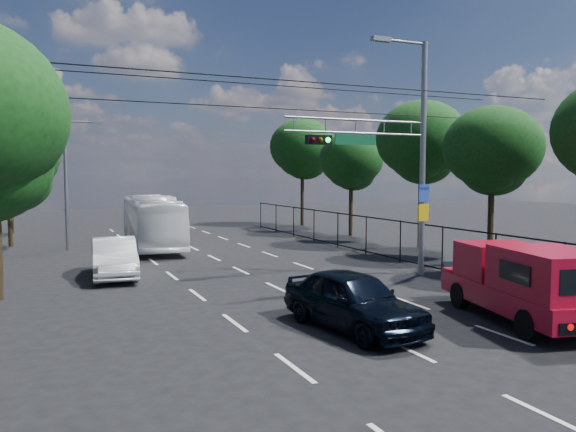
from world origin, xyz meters
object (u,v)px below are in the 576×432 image
red_pickup (524,281)px  white_van (115,258)px  navy_hatchback (353,300)px  white_bus (152,221)px  signal_mast (398,147)px

red_pickup → white_van: 15.39m
red_pickup → navy_hatchback: size_ratio=1.32×
navy_hatchback → white_van: size_ratio=0.98×
navy_hatchback → white_bus: bearing=87.6°
red_pickup → signal_mast: bearing=84.1°
white_bus → white_van: 9.37m
signal_mast → navy_hatchback: (-5.57, -5.91, -4.44)m
red_pickup → navy_hatchback: bearing=165.0°
red_pickup → white_van: red_pickup is taller
signal_mast → white_bus: size_ratio=0.90×
red_pickup → white_van: (-9.71, 11.93, -0.39)m
white_bus → white_van: bearing=-105.6°
signal_mast → white_van: (-10.45, 4.73, -4.45)m
navy_hatchback → white_van: bearing=107.1°
white_bus → red_pickup: bearing=-68.2°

